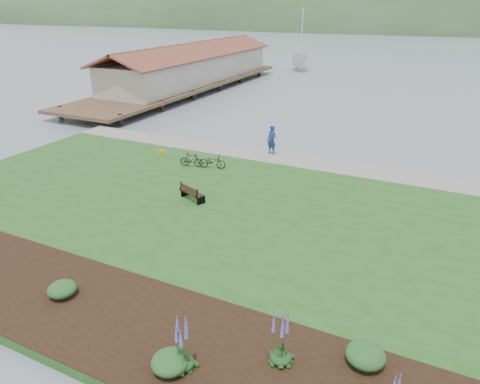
% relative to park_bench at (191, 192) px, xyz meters
% --- Properties ---
extents(ground, '(600.00, 600.00, 0.00)m').
position_rel_park_bench_xyz_m(ground, '(2.56, 1.11, -0.84)').
color(ground, slate).
rests_on(ground, ground).
extents(lawn, '(34.00, 20.00, 0.40)m').
position_rel_park_bench_xyz_m(lawn, '(2.56, -0.89, -0.64)').
color(lawn, '#20501C').
rests_on(lawn, ground).
extents(shoreline_path, '(34.00, 2.20, 0.03)m').
position_rel_park_bench_xyz_m(shoreline_path, '(2.56, 8.01, -0.43)').
color(shoreline_path, gray).
rests_on(shoreline_path, lawn).
extents(garden_bed, '(24.00, 4.40, 0.04)m').
position_rel_park_bench_xyz_m(garden_bed, '(5.56, -8.69, -0.42)').
color(garden_bed, black).
rests_on(garden_bed, lawn).
extents(pier_pavilion, '(8.00, 36.00, 5.40)m').
position_rel_park_bench_xyz_m(pier_pavilion, '(-17.44, 28.63, 1.80)').
color(pier_pavilion, '#4C3826').
rests_on(pier_pavilion, ground).
extents(park_bench, '(1.54, 1.08, 0.89)m').
position_rel_park_bench_xyz_m(park_bench, '(0.00, 0.00, 0.00)').
color(park_bench, black).
rests_on(park_bench, lawn).
extents(person, '(0.96, 0.79, 2.28)m').
position_rel_park_bench_xyz_m(person, '(0.96, 8.61, 0.70)').
color(person, navy).
rests_on(person, lawn).
extents(bicycle_a, '(0.95, 1.73, 0.86)m').
position_rel_park_bench_xyz_m(bicycle_a, '(-1.32, 4.59, -0.01)').
color(bicycle_a, black).
rests_on(bicycle_a, lawn).
extents(bicycle_b, '(0.76, 1.52, 0.88)m').
position_rel_park_bench_xyz_m(bicycle_b, '(-2.62, 4.27, 0.00)').
color(bicycle_b, black).
rests_on(bicycle_b, lawn).
extents(sailboat, '(14.30, 14.41, 28.73)m').
position_rel_park_bench_xyz_m(sailboat, '(-10.64, 49.67, -0.84)').
color(sailboat, silver).
rests_on(sailboat, ground).
extents(pannier, '(0.30, 0.37, 0.34)m').
position_rel_park_bench_xyz_m(pannier, '(-5.54, 5.21, -0.27)').
color(pannier, gold).
rests_on(pannier, lawn).
extents(echium_0, '(0.62, 0.62, 1.92)m').
position_rel_park_bench_xyz_m(echium_0, '(5.61, -9.54, 0.41)').
color(echium_0, '#153C16').
rests_on(echium_0, garden_bed).
extents(echium_1, '(0.62, 0.62, 1.94)m').
position_rel_park_bench_xyz_m(echium_1, '(7.96, -8.18, 0.38)').
color(echium_1, '#153C16').
rests_on(echium_1, garden_bed).
extents(shrub_0, '(0.98, 0.98, 0.49)m').
position_rel_park_bench_xyz_m(shrub_0, '(0.12, -8.63, -0.16)').
color(shrub_0, '#1E4C21').
rests_on(shrub_0, garden_bed).
extents(shrub_1, '(1.04, 1.04, 0.52)m').
position_rel_park_bench_xyz_m(shrub_1, '(5.32, -9.76, -0.14)').
color(shrub_1, '#1E4C21').
rests_on(shrub_1, garden_bed).
extents(shrub_2, '(1.11, 1.11, 0.56)m').
position_rel_park_bench_xyz_m(shrub_2, '(10.10, -7.21, -0.12)').
color(shrub_2, '#1E4C21').
rests_on(shrub_2, garden_bed).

